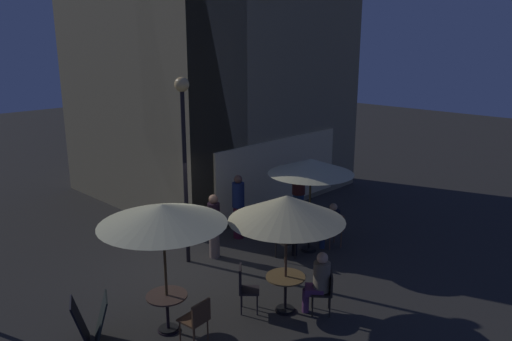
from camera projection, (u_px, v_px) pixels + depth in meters
The scene contains 21 objects.
ground_plane at pixel (189, 274), 11.48m from camera, with size 60.00×60.00×0.00m, color #2E2C28.
cafe_building at pixel (207, 65), 15.47m from camera, with size 7.72×7.21×8.97m.
street_lamp_near_corner at pixel (184, 135), 11.33m from camera, with size 0.34×0.34×4.47m.
menu_sandwich_board at pixel (91, 320), 8.79m from camera, with size 0.81×0.78×0.85m.
cafe_table_0 at pixel (309, 231), 12.64m from camera, with size 0.66×0.66×0.79m.
cafe_table_1 at pixel (167, 304), 9.12m from camera, with size 0.76×0.76×0.74m.
cafe_table_2 at pixel (285, 285), 9.78m from camera, with size 0.78×0.78×0.76m.
patio_umbrella_0 at pixel (311, 167), 12.20m from camera, with size 2.14×2.14×2.43m.
patio_umbrella_1 at pixel (163, 215), 8.67m from camera, with size 2.29×2.29×2.49m.
patio_umbrella_2 at pixel (287, 208), 9.37m from camera, with size 2.25×2.25×2.43m.
cafe_chair_0 at pixel (283, 238), 12.11m from camera, with size 0.48×0.48×0.95m.
cafe_chair_1 at pixel (335, 226), 12.92m from camera, with size 0.56×0.56×0.87m.
cafe_chair_2 at pixel (197, 318), 8.66m from camera, with size 0.47×0.47×0.89m.
cafe_chair_3 at pixel (245, 285), 9.79m from camera, with size 0.56×0.56×0.96m.
cafe_chair_4 at pixel (326, 289), 9.73m from camera, with size 0.59×0.59×0.86m.
patron_seated_0 at pixel (288, 232), 12.17m from camera, with size 0.53×0.37×1.23m.
patron_seated_1 at pixel (331, 222), 12.84m from camera, with size 0.54×0.47×1.19m.
patron_seated_2 at pixel (319, 279), 9.69m from camera, with size 0.50×0.52×1.29m.
patron_standing_3 at pixel (298, 197), 14.20m from camera, with size 0.37×0.37×1.80m.
patron_standing_4 at pixel (214, 225), 12.17m from camera, with size 0.30×0.30×1.64m.
patron_standing_5 at pixel (238, 206), 13.36m from camera, with size 0.33×0.33×1.77m.
Camera 1 is at (-6.45, -8.39, 5.28)m, focal length 34.75 mm.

